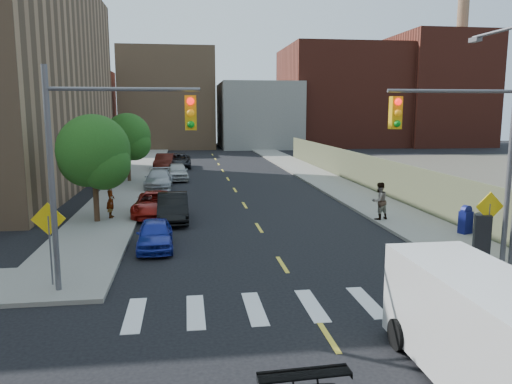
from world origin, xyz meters
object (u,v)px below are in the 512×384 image
object	(u,v)px
parked_car_blue	(155,234)
pedestrian_west	(111,201)
parked_car_silver	(159,179)
payphone	(482,240)
cargo_van	(475,324)
parked_car_grey	(179,161)
pedestrian_east	(379,201)
parked_car_maroon	(165,162)
mailbox	(466,220)
parked_car_white	(177,171)
parked_car_red	(155,204)
parked_car_black	(173,207)

from	to	relation	value
parked_car_blue	pedestrian_west	distance (m)	6.44
parked_car_silver	payphone	distance (m)	24.40
cargo_van	pedestrian_west	world-z (taller)	cargo_van
parked_car_grey	pedestrian_east	distance (m)	28.57
pedestrian_east	parked_car_blue	bearing A→B (deg)	-3.09
parked_car_maroon	pedestrian_east	size ratio (longest dim) A/B	2.51
parked_car_blue	payphone	bearing A→B (deg)	-22.33
mailbox	parked_car_white	bearing A→B (deg)	101.85
parked_car_grey	pedestrian_west	xyz separation A→B (m)	(-3.21, -24.22, 0.32)
parked_car_red	parked_car_white	world-z (taller)	parked_car_white
parked_car_silver	parked_car_black	bearing A→B (deg)	-83.14
mailbox	pedestrian_west	xyz separation A→B (m)	(-16.47, 5.76, 0.27)
parked_car_blue	parked_car_white	world-z (taller)	parked_car_white
payphone	parked_car_silver	bearing A→B (deg)	143.80
parked_car_silver	payphone	bearing A→B (deg)	-58.82
parked_car_red	mailbox	xyz separation A→B (m)	(14.27, -6.67, 0.13)
parked_car_red	parked_car_silver	bearing A→B (deg)	94.13
pedestrian_east	parked_car_silver	bearing A→B (deg)	-68.63
parked_car_blue	mailbox	distance (m)	13.88
cargo_van	mailbox	xyz separation A→B (m)	(6.61, 11.47, -0.47)
payphone	parked_car_red	bearing A→B (deg)	160.60
parked_car_white	parked_car_grey	bearing A→B (deg)	86.71
pedestrian_west	parked_car_red	bearing A→B (deg)	-67.47
parked_car_blue	parked_car_white	size ratio (longest dim) A/B	0.85
parked_car_grey	pedestrian_west	bearing A→B (deg)	-97.65
parked_car_blue	parked_car_maroon	size ratio (longest dim) A/B	0.75
parked_car_blue	parked_car_silver	world-z (taller)	parked_car_silver
parked_car_black	payphone	distance (m)	14.74
parked_car_white	parked_car_red	bearing A→B (deg)	-97.35
parked_car_grey	pedestrian_west	world-z (taller)	pedestrian_west
parked_car_blue	cargo_van	xyz separation A→B (m)	(7.27, -11.35, 0.64)
parked_car_maroon	parked_car_blue	bearing A→B (deg)	-83.52
mailbox	pedestrian_west	world-z (taller)	pedestrian_west
cargo_van	pedestrian_east	bearing A→B (deg)	75.67
parked_car_red	parked_car_grey	bearing A→B (deg)	89.94
cargo_van	pedestrian_east	xyz separation A→B (m)	(3.85, 14.88, -0.15)
parked_car_white	pedestrian_west	distance (m)	15.46
parked_car_grey	parked_car_silver	bearing A→B (deg)	-95.61
parked_car_red	parked_car_maroon	distance (m)	21.67
parked_car_red	mailbox	size ratio (longest dim) A/B	3.62
parked_car_silver	pedestrian_west	bearing A→B (deg)	-99.76
pedestrian_west	pedestrian_east	world-z (taller)	pedestrian_east
parked_car_blue	parked_car_grey	world-z (taller)	parked_car_grey
parked_car_silver	pedestrian_east	size ratio (longest dim) A/B	2.50
parked_car_white	pedestrian_west	size ratio (longest dim) A/B	2.37
parked_car_black	pedestrian_west	size ratio (longest dim) A/B	2.45
cargo_van	pedestrian_west	size ratio (longest dim) A/B	2.91
payphone	pedestrian_east	distance (m)	7.91
parked_car_maroon	parked_car_grey	xyz separation A→B (m)	(1.30, 1.64, -0.07)
parked_car_grey	parked_car_blue	bearing A→B (deg)	-91.28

